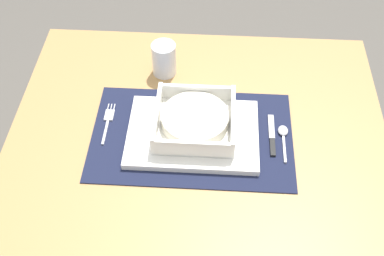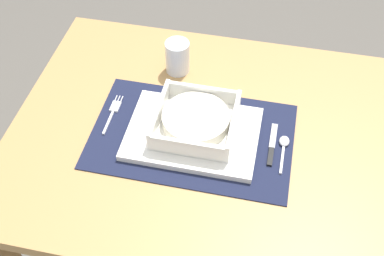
{
  "view_description": "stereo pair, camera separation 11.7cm",
  "coord_description": "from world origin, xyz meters",
  "px_view_note": "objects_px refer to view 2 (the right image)",
  "views": [
    {
      "loc": [
        0.03,
        -0.79,
        1.63
      ],
      "look_at": [
        -0.01,
        -0.02,
        0.76
      ],
      "focal_mm": 46.6,
      "sensor_mm": 36.0,
      "label": 1
    },
    {
      "loc": [
        0.15,
        -0.77,
        1.63
      ],
      "look_at": [
        -0.01,
        -0.02,
        0.76
      ],
      "focal_mm": 46.6,
      "sensor_mm": 36.0,
      "label": 2
    }
  ],
  "objects_px": {
    "spoon": "(284,145)",
    "fork": "(113,111)",
    "drinking_glass": "(178,58)",
    "dining_table": "(198,160)",
    "porridge_bowl": "(195,122)",
    "butter_knife": "(272,147)"
  },
  "relations": [
    {
      "from": "dining_table",
      "to": "spoon",
      "type": "distance_m",
      "value": 0.23
    },
    {
      "from": "spoon",
      "to": "butter_knife",
      "type": "relative_size",
      "value": 0.86
    },
    {
      "from": "dining_table",
      "to": "porridge_bowl",
      "type": "bearing_deg",
      "value": -156.1
    },
    {
      "from": "spoon",
      "to": "butter_knife",
      "type": "distance_m",
      "value": 0.03
    },
    {
      "from": "dining_table",
      "to": "fork",
      "type": "bearing_deg",
      "value": 175.15
    },
    {
      "from": "dining_table",
      "to": "porridge_bowl",
      "type": "distance_m",
      "value": 0.15
    },
    {
      "from": "spoon",
      "to": "fork",
      "type": "bearing_deg",
      "value": 174.59
    },
    {
      "from": "dining_table",
      "to": "spoon",
      "type": "relative_size",
      "value": 8.24
    },
    {
      "from": "porridge_bowl",
      "to": "drinking_glass",
      "type": "xyz_separation_m",
      "value": [
        -0.09,
        0.21,
        0.0
      ]
    },
    {
      "from": "drinking_glass",
      "to": "dining_table",
      "type": "bearing_deg",
      "value": -64.21
    },
    {
      "from": "spoon",
      "to": "drinking_glass",
      "type": "distance_m",
      "value": 0.37
    },
    {
      "from": "fork",
      "to": "drinking_glass",
      "type": "bearing_deg",
      "value": 58.17
    },
    {
      "from": "spoon",
      "to": "drinking_glass",
      "type": "height_order",
      "value": "drinking_glass"
    },
    {
      "from": "spoon",
      "to": "butter_knife",
      "type": "height_order",
      "value": "spoon"
    },
    {
      "from": "porridge_bowl",
      "to": "spoon",
      "type": "xyz_separation_m",
      "value": [
        0.21,
        -0.0,
        -0.03
      ]
    },
    {
      "from": "dining_table",
      "to": "fork",
      "type": "relative_size",
      "value": 6.88
    },
    {
      "from": "dining_table",
      "to": "spoon",
      "type": "xyz_separation_m",
      "value": [
        0.2,
        -0.0,
        0.12
      ]
    },
    {
      "from": "fork",
      "to": "spoon",
      "type": "distance_m",
      "value": 0.43
    },
    {
      "from": "dining_table",
      "to": "porridge_bowl",
      "type": "relative_size",
      "value": 4.86
    },
    {
      "from": "dining_table",
      "to": "drinking_glass",
      "type": "bearing_deg",
      "value": 115.79
    },
    {
      "from": "fork",
      "to": "butter_knife",
      "type": "relative_size",
      "value": 1.03
    },
    {
      "from": "spoon",
      "to": "drinking_glass",
      "type": "relative_size",
      "value": 1.22
    }
  ]
}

